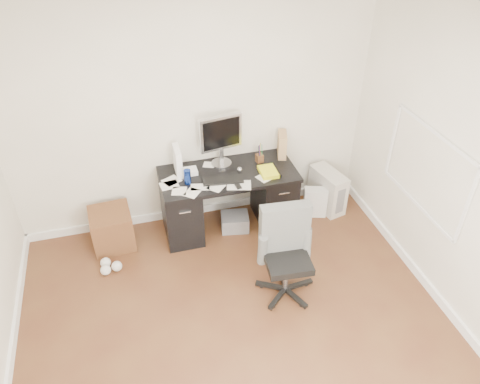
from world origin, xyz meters
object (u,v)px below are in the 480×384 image
object	(u,v)px
keyboard	(223,180)
office_chair	(288,256)
wicker_basket	(112,229)
desk	(229,198)
pc_tower	(327,190)
lcd_monitor	(221,141)

from	to	relation	value
keyboard	office_chair	bearing A→B (deg)	-62.94
office_chair	wicker_basket	size ratio (longest dim) A/B	2.22
desk	wicker_basket	xyz separation A→B (m)	(-1.33, 0.04, -0.18)
desk	wicker_basket	world-z (taller)	desk
office_chair	pc_tower	world-z (taller)	office_chair
desk	keyboard	xyz separation A→B (m)	(-0.09, -0.14, 0.36)
lcd_monitor	pc_tower	bearing A→B (deg)	-17.16
office_chair	pc_tower	xyz separation A→B (m)	(0.97, 1.19, -0.23)
desk	pc_tower	size ratio (longest dim) A/B	2.94
wicker_basket	desk	bearing A→B (deg)	-1.63
keyboard	office_chair	xyz separation A→B (m)	(0.38, -1.01, -0.28)
pc_tower	desk	bearing A→B (deg)	167.80
desk	office_chair	xyz separation A→B (m)	(0.28, -1.16, 0.09)
keyboard	wicker_basket	xyz separation A→B (m)	(-1.24, 0.18, -0.54)
keyboard	desk	bearing A→B (deg)	63.68
desk	office_chair	distance (m)	1.20
office_chair	pc_tower	bearing A→B (deg)	55.47
desk	office_chair	bearing A→B (deg)	-76.33
keyboard	lcd_monitor	bearing A→B (deg)	85.73
lcd_monitor	keyboard	size ratio (longest dim) A/B	1.40
desk	pc_tower	bearing A→B (deg)	1.18
lcd_monitor	pc_tower	xyz separation A→B (m)	(1.28, -0.16, -0.80)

